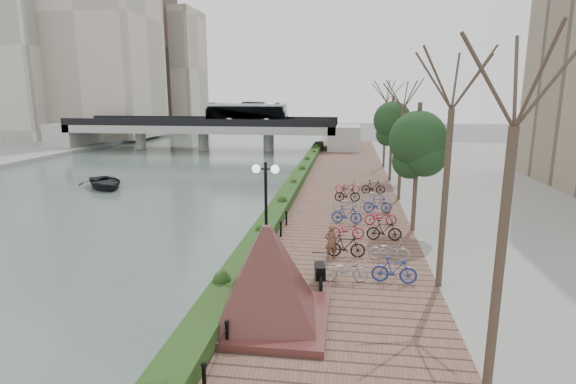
% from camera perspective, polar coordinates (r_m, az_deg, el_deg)
% --- Properties ---
extents(ground, '(220.00, 220.00, 0.00)m').
position_cam_1_polar(ground, '(16.43, -9.69, -14.50)').
color(ground, '#59595B').
rests_on(ground, ground).
extents(river_water, '(30.00, 130.00, 0.02)m').
position_cam_1_polar(river_water, '(44.22, -18.73, 2.01)').
color(river_water, '#4C5F53').
rests_on(river_water, ground).
extents(promenade, '(8.00, 75.00, 0.50)m').
position_cam_1_polar(promenade, '(32.26, 6.46, -0.57)').
color(promenade, brown).
rests_on(promenade, ground).
extents(hedge, '(1.10, 56.00, 0.60)m').
position_cam_1_polar(hedge, '(34.82, 0.98, 1.38)').
color(hedge, '#1C3A15').
rests_on(hedge, promenade).
extents(chain_fence, '(0.10, 14.10, 0.70)m').
position_cam_1_polar(chain_fence, '(17.52, -3.39, -9.54)').
color(chain_fence, black).
rests_on(chain_fence, promenade).
extents(granite_monument, '(5.83, 5.83, 3.06)m').
position_cam_1_polar(granite_monument, '(13.80, -2.69, -10.33)').
color(granite_monument, '#4D2221').
rests_on(granite_monument, promenade).
extents(lamppost, '(1.02, 0.32, 4.44)m').
position_cam_1_polar(lamppost, '(16.62, -2.83, -0.32)').
color(lamppost, black).
rests_on(lamppost, promenade).
extents(motorcycle, '(0.71, 1.69, 1.02)m').
position_cam_1_polar(motorcycle, '(16.75, 4.04, -10.01)').
color(motorcycle, black).
rests_on(motorcycle, promenade).
extents(pedestrian, '(0.64, 0.52, 1.50)m').
position_cam_1_polar(pedestrian, '(19.19, 5.47, -6.34)').
color(pedestrian, brown).
rests_on(pedestrian, promenade).
extents(bicycle_parking, '(2.40, 17.32, 1.00)m').
position_cam_1_polar(bicycle_parking, '(24.53, 9.55, -3.01)').
color(bicycle_parking, '#97989C').
rests_on(bicycle_parking, promenade).
extents(street_trees, '(3.20, 37.12, 6.80)m').
position_cam_1_polar(street_trees, '(27.11, 14.89, 4.05)').
color(street_trees, '#372921').
rests_on(street_trees, promenade).
extents(bridge, '(36.00, 10.77, 6.50)m').
position_cam_1_polar(bridge, '(61.88, -9.65, 8.35)').
color(bridge, '#A8A8A3').
rests_on(bridge, ground).
extents(boat, '(5.79, 5.83, 0.99)m').
position_cam_1_polar(boat, '(38.84, -22.24, 1.17)').
color(boat, black).
rests_on(boat, river_water).
extents(far_buildings, '(35.00, 38.00, 38.00)m').
position_cam_1_polar(far_buildings, '(92.72, -23.30, 16.68)').
color(far_buildings, '#B9AA9A').
rests_on(far_buildings, far_bank).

